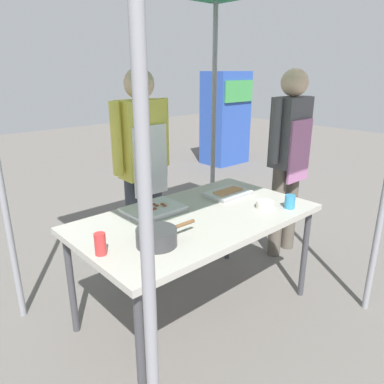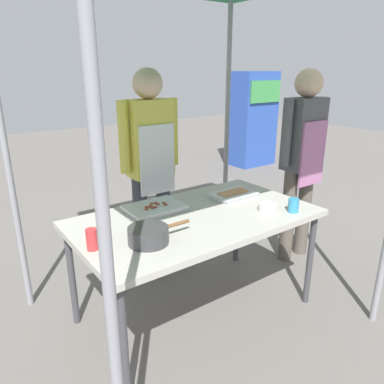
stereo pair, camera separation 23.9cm
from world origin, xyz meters
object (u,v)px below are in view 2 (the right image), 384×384
at_px(vendor_woman, 150,157).
at_px(tray_meat_skewers, 154,208).
at_px(customer_nearby, 302,151).
at_px(tray_grilled_sausages, 233,194).
at_px(condiment_bowl, 268,207).
at_px(cooking_wok, 149,235).
at_px(neighbor_stall_right, 252,119).
at_px(drink_cup_near_edge, 92,239).
at_px(drink_cup_by_wok, 293,205).
at_px(stall_table, 196,223).

bearing_deg(vendor_woman, tray_meat_skewers, 62.25).
bearing_deg(customer_nearby, tray_grilled_sausages, -179.52).
bearing_deg(condiment_bowl, tray_meat_skewers, 143.06).
bearing_deg(cooking_wok, neighbor_stall_right, 38.70).
relative_size(cooking_wok, neighbor_stall_right, 0.24).
bearing_deg(tray_meat_skewers, drink_cup_near_edge, -151.50).
bearing_deg(customer_nearby, drink_cup_by_wok, -144.78).
xyz_separation_m(drink_cup_by_wok, vendor_woman, (-0.50, 1.04, 0.20)).
bearing_deg(condiment_bowl, drink_cup_by_wok, -42.78).
height_order(stall_table, neighbor_stall_right, neighbor_stall_right).
height_order(stall_table, customer_nearby, customer_nearby).
bearing_deg(customer_nearby, neighbor_stall_right, 52.07).
distance_m(tray_grilled_sausages, condiment_bowl, 0.35).
relative_size(tray_meat_skewers, customer_nearby, 0.23).
bearing_deg(tray_grilled_sausages, condiment_bowl, -90.33).
relative_size(cooking_wok, condiment_bowl, 3.13).
xyz_separation_m(stall_table, customer_nearby, (1.23, 0.14, 0.30)).
distance_m(vendor_woman, customer_nearby, 1.30).
relative_size(condiment_bowl, drink_cup_by_wok, 1.30).
xyz_separation_m(drink_cup_near_edge, vendor_woman, (0.80, 0.76, 0.19)).
bearing_deg(neighbor_stall_right, stall_table, -139.34).
distance_m(cooking_wok, neighbor_stall_right, 4.94).
height_order(condiment_bowl, drink_cup_by_wok, drink_cup_by_wok).
bearing_deg(drink_cup_near_edge, tray_grilled_sausages, 9.12).
distance_m(tray_grilled_sausages, cooking_wok, 0.95).
xyz_separation_m(drink_cup_by_wok, neighbor_stall_right, (2.84, 3.26, 0.02)).
bearing_deg(tray_meat_skewers, condiment_bowl, -36.94).
bearing_deg(tray_meat_skewers, drink_cup_by_wok, -38.00).
bearing_deg(drink_cup_by_wok, stall_table, 149.56).
height_order(stall_table, condiment_bowl, condiment_bowl).
bearing_deg(stall_table, tray_meat_skewers, 125.40).
xyz_separation_m(drink_cup_by_wok, customer_nearby, (0.67, 0.47, 0.20)).
bearing_deg(stall_table, neighbor_stall_right, 40.66).
distance_m(tray_meat_skewers, drink_cup_near_edge, 0.64).
xyz_separation_m(tray_grilled_sausages, neighbor_stall_right, (2.96, 2.79, 0.05)).
xyz_separation_m(tray_grilled_sausages, vendor_woman, (-0.38, 0.57, 0.23)).
bearing_deg(drink_cup_by_wok, vendor_woman, 115.85).
relative_size(stall_table, cooking_wok, 4.14).
xyz_separation_m(vendor_woman, neighbor_stall_right, (3.34, 2.22, -0.18)).
distance_m(stall_table, drink_cup_by_wok, 0.66).
relative_size(tray_grilled_sausages, cooking_wok, 0.85).
distance_m(cooking_wok, condiment_bowl, 0.90).
xyz_separation_m(condiment_bowl, drink_cup_near_edge, (-1.18, 0.16, 0.03)).
relative_size(drink_cup_near_edge, drink_cup_by_wok, 1.25).
bearing_deg(stall_table, tray_grilled_sausages, 16.54).
distance_m(condiment_bowl, drink_cup_by_wok, 0.17).
bearing_deg(tray_grilled_sausages, stall_table, -163.46).
distance_m(drink_cup_near_edge, customer_nearby, 1.99).
bearing_deg(vendor_woman, drink_cup_near_edge, 43.54).
bearing_deg(cooking_wok, tray_grilled_sausages, 18.42).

